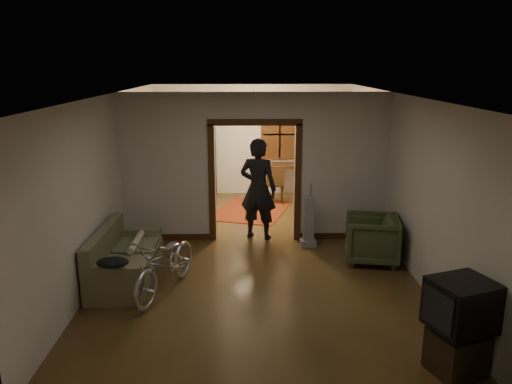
{
  "coord_description": "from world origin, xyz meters",
  "views": [
    {
      "loc": [
        -0.17,
        -8.43,
        3.3
      ],
      "look_at": [
        0.0,
        -0.3,
        1.2
      ],
      "focal_mm": 35.0,
      "sensor_mm": 36.0,
      "label": 1
    }
  ],
  "objects_px": {
    "bicycle": "(166,263)",
    "armchair": "(371,239)",
    "sofa": "(126,255)",
    "person": "(258,189)",
    "locker": "(198,161)",
    "desk": "(293,181)"
  },
  "relations": [
    {
      "from": "bicycle",
      "to": "desk",
      "type": "distance_m",
      "value": 5.97
    },
    {
      "from": "person",
      "to": "locker",
      "type": "xyz_separation_m",
      "value": [
        -1.45,
        3.24,
        -0.07
      ]
    },
    {
      "from": "sofa",
      "to": "person",
      "type": "relative_size",
      "value": 0.93
    },
    {
      "from": "sofa",
      "to": "locker",
      "type": "bearing_deg",
      "value": 83.74
    },
    {
      "from": "sofa",
      "to": "person",
      "type": "bearing_deg",
      "value": 43.69
    },
    {
      "from": "bicycle",
      "to": "locker",
      "type": "relative_size",
      "value": 0.95
    },
    {
      "from": "sofa",
      "to": "bicycle",
      "type": "height_order",
      "value": "bicycle"
    },
    {
      "from": "sofa",
      "to": "bicycle",
      "type": "distance_m",
      "value": 0.81
    },
    {
      "from": "sofa",
      "to": "locker",
      "type": "xyz_separation_m",
      "value": [
        0.65,
        5.19,
        0.49
      ]
    },
    {
      "from": "person",
      "to": "locker",
      "type": "bearing_deg",
      "value": -46.74
    },
    {
      "from": "desk",
      "to": "person",
      "type": "bearing_deg",
      "value": -124.46
    },
    {
      "from": "locker",
      "to": "person",
      "type": "bearing_deg",
      "value": -64.55
    },
    {
      "from": "sofa",
      "to": "desk",
      "type": "bearing_deg",
      "value": 59.65
    },
    {
      "from": "bicycle",
      "to": "armchair",
      "type": "distance_m",
      "value": 3.5
    },
    {
      "from": "armchair",
      "to": "sofa",
      "type": "bearing_deg",
      "value": -69.84
    },
    {
      "from": "sofa",
      "to": "armchair",
      "type": "bearing_deg",
      "value": 10.96
    },
    {
      "from": "bicycle",
      "to": "person",
      "type": "relative_size",
      "value": 0.89
    },
    {
      "from": "armchair",
      "to": "desk",
      "type": "distance_m",
      "value": 4.44
    },
    {
      "from": "sofa",
      "to": "person",
      "type": "distance_m",
      "value": 2.92
    },
    {
      "from": "bicycle",
      "to": "desk",
      "type": "height_order",
      "value": "bicycle"
    },
    {
      "from": "armchair",
      "to": "locker",
      "type": "xyz_separation_m",
      "value": [
        -3.35,
        4.48,
        0.51
      ]
    },
    {
      "from": "bicycle",
      "to": "armchair",
      "type": "height_order",
      "value": "bicycle"
    }
  ]
}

